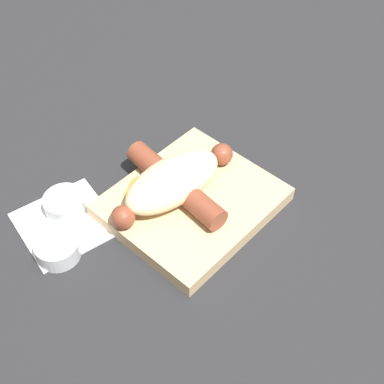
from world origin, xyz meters
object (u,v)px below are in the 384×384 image
food_tray (192,202)px  condiment_cup_near (65,205)px  bread_roll (173,181)px  condiment_cup_far (58,250)px  sausage (175,184)px

food_tray → condiment_cup_near: size_ratio=3.79×
bread_roll → food_tray: bearing=-63.0°
bread_roll → condiment_cup_far: (-0.16, 0.05, -0.03)m
food_tray → condiment_cup_near: 0.17m
bread_roll → sausage: 0.01m
food_tray → condiment_cup_near: (-0.12, 0.12, 0.00)m
sausage → bread_roll: bearing=172.9°
sausage → food_tray: bearing=-70.2°
food_tray → condiment_cup_far: 0.18m
bread_roll → condiment_cup_near: (-0.11, 0.10, -0.03)m
food_tray → condiment_cup_far: (-0.17, 0.07, 0.00)m
bread_roll → condiment_cup_near: bread_roll is taller
sausage → condiment_cup_far: 0.17m
bread_roll → sausage: bread_roll is taller
food_tray → sausage: (-0.01, 0.02, 0.03)m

